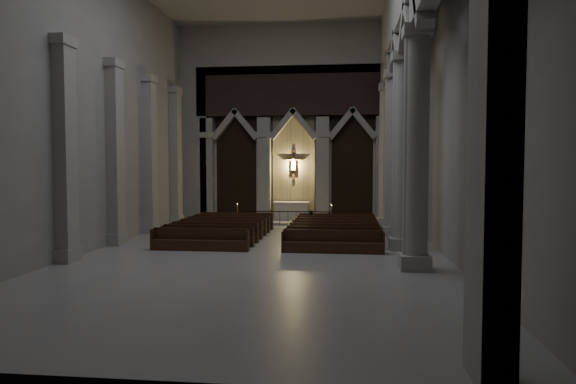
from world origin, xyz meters
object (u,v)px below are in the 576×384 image
object	(u,v)px
altar_rail	(288,216)
candle_stand_left	(238,219)
candle_stand_right	(331,221)
worshipper	(312,221)
pews	(277,233)
altar	(292,211)

from	to	relation	value
altar_rail	candle_stand_left	distance (m)	3.19
candle_stand_right	worshipper	xyz separation A→B (m)	(-0.97, -2.28, 0.23)
altar_rail	pews	xyz separation A→B (m)	(0.00, -4.74, -0.32)
candle_stand_left	pews	world-z (taller)	candle_stand_left
altar_rail	worshipper	xyz separation A→B (m)	(1.45, -1.92, -0.05)
altar_rail	candle_stand_right	world-z (taller)	candle_stand_right
altar_rail	pews	size ratio (longest dim) A/B	0.50
altar	altar_rail	xyz separation A→B (m)	(0.06, -2.52, -0.09)
candle_stand_left	worshipper	distance (m)	5.30
candle_stand_right	pews	distance (m)	5.65
candle_stand_left	altar	bearing A→B (deg)	29.19
worshipper	candle_stand_left	bearing A→B (deg)	135.40
altar_rail	candle_stand_right	size ratio (longest dim) A/B	3.79
candle_stand_right	worshipper	bearing A→B (deg)	-113.02
pews	altar_rail	bearing A→B (deg)	90.00
pews	worshipper	bearing A→B (deg)	62.74
altar	altar_rail	distance (m)	2.52
candle_stand_left	worshipper	world-z (taller)	candle_stand_left
altar	pews	distance (m)	7.27
pews	worshipper	distance (m)	3.18
pews	candle_stand_right	bearing A→B (deg)	64.60
candle_stand_right	altar	bearing A→B (deg)	139.00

